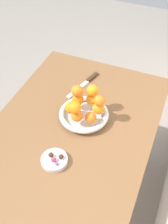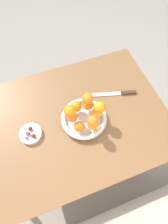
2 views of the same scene
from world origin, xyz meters
The scene contains 19 objects.
ground_plane centered at (0.00, 0.00, 0.00)m, with size 6.00×6.00×0.00m, color gray.
dining_table centered at (0.00, 0.00, 0.65)m, with size 1.10×0.76×0.74m.
fruit_bowl centered at (-0.08, 0.03, 0.76)m, with size 0.24×0.24×0.04m.
candy_dish centered at (0.20, 0.01, 0.75)m, with size 0.12×0.12×0.02m, color silver.
orange_0 centered at (-0.11, 0.09, 0.81)m, with size 0.06×0.06×0.06m, color orange.
orange_1 centered at (-0.15, 0.04, 0.81)m, with size 0.05×0.05×0.05m, color orange.
orange_2 centered at (-0.13, -0.02, 0.81)m, with size 0.06×0.06×0.06m, color orange.
orange_3 centered at (-0.06, -0.03, 0.81)m, with size 0.06×0.06×0.06m, color orange.
orange_4 centered at (-0.02, 0.02, 0.81)m, with size 0.06×0.06×0.06m, color orange.
orange_5 centered at (-0.04, 0.08, 0.81)m, with size 0.05×0.05×0.05m, color orange.
orange_6 centered at (-0.02, 0.01, 0.87)m, with size 0.06×0.06×0.06m, color orange.
orange_7 centered at (-0.10, 0.10, 0.87)m, with size 0.05×0.05×0.05m, color orange.
orange_8 centered at (-0.16, 0.04, 0.86)m, with size 0.06×0.06×0.06m, color orange.
orange_9 centered at (-0.12, -0.02, 0.87)m, with size 0.06×0.06×0.06m, color orange.
candy_ball_0 centered at (0.19, 0.03, 0.77)m, with size 0.02×0.02×0.02m, color #472819.
candy_ball_1 centered at (0.20, -0.01, 0.77)m, with size 0.02×0.02×0.02m, color #472819.
candy_ball_2 centered at (0.23, 0.03, 0.77)m, with size 0.02×0.02×0.02m, color #8C4C99.
candy_ball_3 centered at (0.21, 0.01, 0.77)m, with size 0.02×0.02×0.02m, color #C6384C.
knife centered at (-0.33, -0.06, 0.75)m, with size 0.26×0.09×0.01m.
Camera 2 is at (0.05, 0.40, 1.61)m, focal length 28.00 mm.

